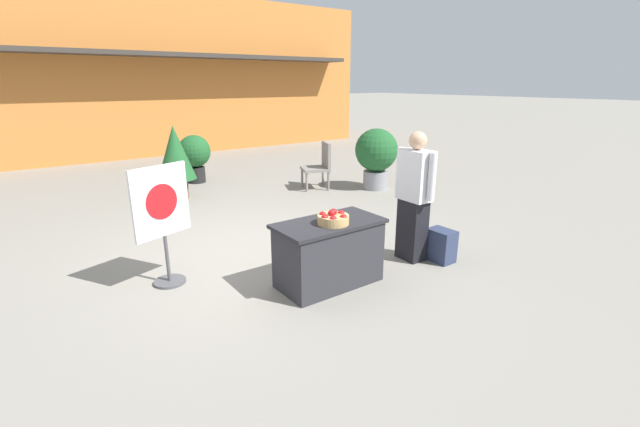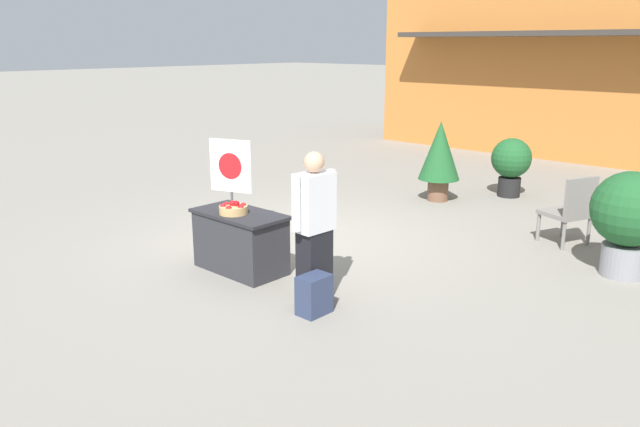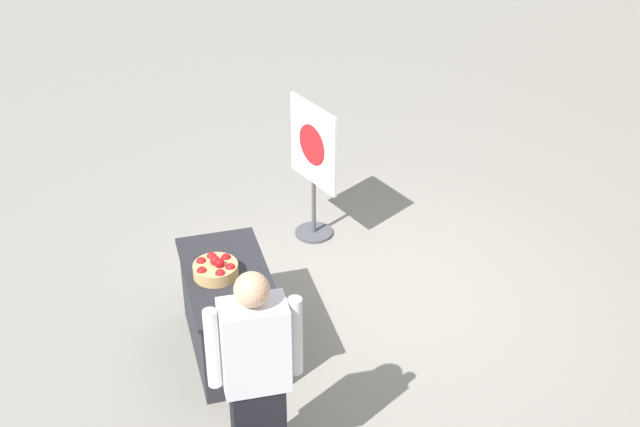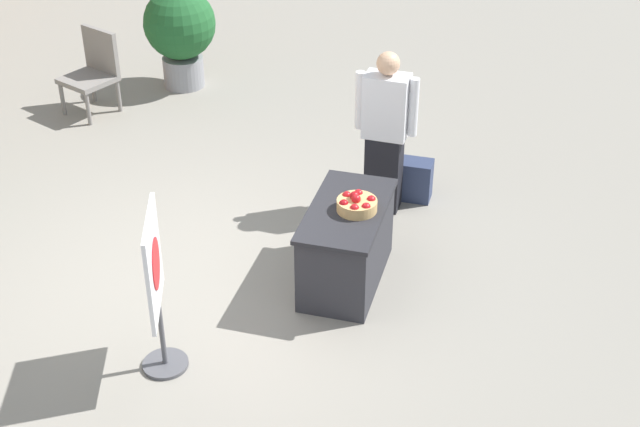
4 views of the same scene
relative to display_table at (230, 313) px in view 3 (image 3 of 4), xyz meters
The scene contains 5 objects.
ground_plane 1.44m from the display_table, 103.88° to the left, with size 120.00×120.00×0.00m, color gray.
display_table is the anchor object (origin of this frame).
apple_basket 0.44m from the display_table, 96.42° to the right, with size 0.34×0.34×0.16m.
person_visitor 1.38m from the display_table, ahead, with size 0.28×0.61×1.65m.
poster_board 1.87m from the display_table, 143.74° to the left, with size 0.67×0.36×1.37m.
Camera 3 is at (5.85, -2.15, 4.69)m, focal length 50.00 mm.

